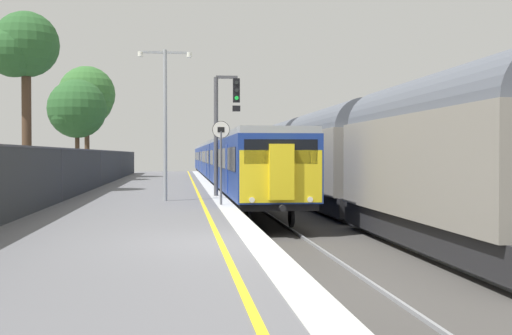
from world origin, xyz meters
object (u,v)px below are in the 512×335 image
object	(u,v)px
background_tree_left	(76,110)
background_tree_right	(22,49)
commuter_train_at_platform	(222,160)
background_tree_centre	(88,97)
signal_gantry	(223,121)
freight_train_adjacent_track	(305,155)
platform_lamp_mid	(165,112)
speed_limit_sign	(221,152)

from	to	relation	value
background_tree_left	background_tree_right	world-z (taller)	background_tree_right
commuter_train_at_platform	background_tree_centre	world-z (taller)	background_tree_centre
signal_gantry	freight_train_adjacent_track	bearing A→B (deg)	61.95
platform_lamp_mid	background_tree_left	distance (m)	20.89
freight_train_adjacent_track	commuter_train_at_platform	bearing A→B (deg)	106.21
commuter_train_at_platform	signal_gantry	xyz separation A→B (m)	(-1.47, -24.06, 1.86)
freight_train_adjacent_track	signal_gantry	world-z (taller)	signal_gantry
speed_limit_sign	freight_train_adjacent_track	bearing A→B (deg)	68.99
signal_gantry	speed_limit_sign	xyz separation A→B (m)	(-0.37, -4.95, -1.31)
speed_limit_sign	background_tree_right	size ratio (longest dim) A/B	0.35
freight_train_adjacent_track	background_tree_left	distance (m)	16.01
commuter_train_at_platform	speed_limit_sign	distance (m)	29.07
commuter_train_at_platform	background_tree_right	xyz separation A→B (m)	(-10.34, -20.55, 5.26)
platform_lamp_mid	commuter_train_at_platform	bearing A→B (deg)	81.94
speed_limit_sign	background_tree_left	xyz separation A→B (m)	(-8.26, 22.17, 2.86)
background_tree_centre	background_tree_right	world-z (taller)	background_tree_centre
freight_train_adjacent_track	platform_lamp_mid	bearing A→B (deg)	-121.08
platform_lamp_mid	background_tree_right	xyz separation A→B (m)	(-6.56, 6.14, 3.21)
freight_train_adjacent_track	background_tree_centre	xyz separation A→B (m)	(-14.08, 12.58, 4.35)
commuter_train_at_platform	background_tree_right	size ratio (longest dim) A/B	7.45
background_tree_left	signal_gantry	bearing A→B (deg)	-63.38
commuter_train_at_platform	signal_gantry	bearing A→B (deg)	-93.51
background_tree_centre	signal_gantry	bearing A→B (deg)	-69.38
freight_train_adjacent_track	platform_lamp_mid	size ratio (longest dim) A/B	9.35
background_tree_left	background_tree_centre	distance (m)	5.80
background_tree_centre	background_tree_right	distance (m)	19.36
platform_lamp_mid	background_tree_left	size ratio (longest dim) A/B	0.84
freight_train_adjacent_track	signal_gantry	size ratio (longest dim) A/B	10.50
speed_limit_sign	platform_lamp_mid	world-z (taller)	platform_lamp_mid
background_tree_right	platform_lamp_mid	bearing A→B (deg)	-43.11
background_tree_left	background_tree_right	size ratio (longest dim) A/B	0.82
freight_train_adjacent_track	background_tree_centre	distance (m)	19.38
commuter_train_at_platform	speed_limit_sign	xyz separation A→B (m)	(-1.85, -29.01, 0.56)
speed_limit_sign	background_tree_left	size ratio (longest dim) A/B	0.43
platform_lamp_mid	signal_gantry	bearing A→B (deg)	48.81
freight_train_adjacent_track	platform_lamp_mid	world-z (taller)	platform_lamp_mid
signal_gantry	commuter_train_at_platform	bearing A→B (deg)	86.49
commuter_train_at_platform	platform_lamp_mid	bearing A→B (deg)	-98.06
speed_limit_sign	background_tree_centre	size ratio (longest dim) A/B	0.34
signal_gantry	platform_lamp_mid	bearing A→B (deg)	-131.19
signal_gantry	background_tree_centre	world-z (taller)	background_tree_centre
signal_gantry	background_tree_right	bearing A→B (deg)	158.44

